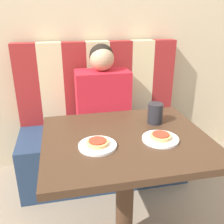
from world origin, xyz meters
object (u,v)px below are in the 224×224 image
object	(u,v)px
plate_right	(160,139)
drinking_cup	(155,113)
person	(102,93)
plate_left	(98,146)
pizza_right	(161,136)
pizza_left	(97,142)

from	to	relation	value
plate_right	drinking_cup	size ratio (longest dim) A/B	1.57
person	plate_left	xyz separation A→B (m)	(-0.16, -0.75, -0.01)
pizza_right	drinking_cup	bearing A→B (deg)	76.74
pizza_right	drinking_cup	distance (m)	0.21
pizza_left	person	bearing A→B (deg)	78.31
pizza_left	drinking_cup	size ratio (longest dim) A/B	0.91
plate_left	plate_right	distance (m)	0.31
person	plate_right	size ratio (longest dim) A/B	3.66
plate_left	plate_right	world-z (taller)	same
person	pizza_right	world-z (taller)	person
pizza_left	drinking_cup	bearing A→B (deg)	29.18
pizza_left	plate_right	bearing A→B (deg)	0.00
person	plate_left	distance (m)	0.77
plate_left	pizza_right	xyz separation A→B (m)	(0.31, 0.00, 0.02)
plate_left	plate_right	xyz separation A→B (m)	(0.31, 0.00, 0.00)
plate_right	pizza_left	world-z (taller)	pizza_left
person	plate_right	xyz separation A→B (m)	(0.16, -0.75, -0.01)
plate_right	pizza_left	distance (m)	0.31
plate_left	pizza_left	world-z (taller)	pizza_left
plate_left	pizza_left	bearing A→B (deg)	0.00
drinking_cup	person	bearing A→B (deg)	110.16
plate_left	drinking_cup	distance (m)	0.41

